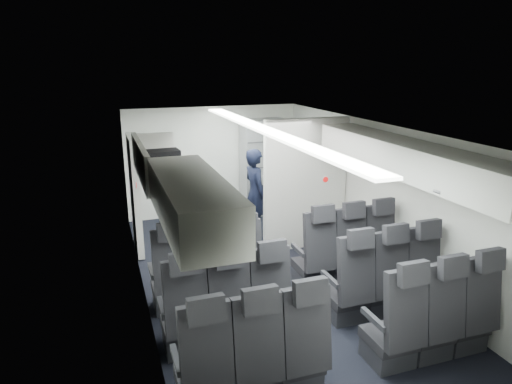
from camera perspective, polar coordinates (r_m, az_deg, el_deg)
cabin_shell at (r=6.30m, az=1.19°, el=-1.18°), size 3.41×6.01×2.16m
seat_row_front at (r=6.09m, az=2.90°, el=-9.08°), size 3.33×0.56×1.24m
seat_row_mid at (r=5.36m, az=6.56°, el=-12.91°), size 3.33×0.56×1.24m
seat_row_rear at (r=4.69m, az=11.51°, el=-17.81°), size 3.33×0.56×1.24m
overhead_bin_left_rear at (r=3.87m, az=-8.04°, el=-1.10°), size 0.53×1.80×0.40m
overhead_bin_left_front_open at (r=5.57m, az=-11.94°, el=2.70°), size 0.64×1.70×0.72m
overhead_bin_right_rear at (r=5.16m, az=24.07°, el=1.98°), size 0.53×1.80×0.40m
overhead_bin_right_front at (r=6.52m, az=13.69°, el=5.62°), size 0.53×1.70×0.40m
bulkhead_partition at (r=7.39m, az=6.19°, el=0.95°), size 1.40×0.15×2.13m
galley_unit at (r=9.13m, az=0.90°, el=3.16°), size 0.85×0.52×1.90m
boarding_door at (r=7.49m, az=-14.89°, el=-0.25°), size 0.12×1.27×1.86m
flight_attendant at (r=7.83m, az=-0.10°, el=-0.24°), size 0.44×0.62×1.58m
carry_on_bag at (r=5.78m, az=-11.45°, el=4.06°), size 0.40×0.29×0.23m
papers at (r=7.77m, az=1.34°, el=1.96°), size 0.18×0.10×0.13m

